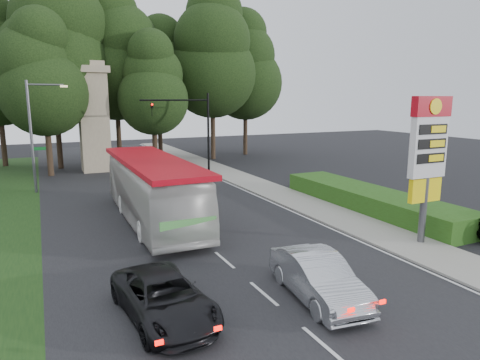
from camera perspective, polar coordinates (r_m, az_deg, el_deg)
name	(u,v)px	position (r m, az deg, el deg)	size (l,w,h in m)	color
ground	(271,300)	(15.13, 4.09, -15.69)	(120.00, 120.00, 0.00)	black
road_surface	(171,215)	(25.61, -9.16, -4.57)	(14.00, 80.00, 0.02)	black
sidewalk_right	(294,199)	(29.00, 7.20, -2.59)	(3.00, 80.00, 0.12)	gray
hedge	(370,200)	(27.56, 17.00, -2.54)	(3.00, 14.00, 1.20)	#244712
gas_station_pylon	(428,150)	(21.15, 23.81, 3.67)	(2.10, 0.45, 6.85)	#59595E
traffic_signal_mast	(194,122)	(37.91, -6.14, 7.64)	(6.10, 0.35, 7.20)	black
streetlight_signs	(34,131)	(33.87, -25.75, 5.86)	(2.75, 0.98, 8.00)	#59595E
monument	(94,116)	(42.07, -18.94, 8.02)	(3.00, 3.00, 10.05)	gray
tree_center_left	(51,40)	(45.12, -23.90, 16.66)	(10.08, 10.08, 19.80)	#2D2116
tree_center_right	(115,56)	(47.60, -16.38, 15.56)	(9.24, 9.24, 18.15)	#2D2116
tree_east_near	(158,72)	(50.49, -10.89, 13.98)	(8.12, 8.12, 15.95)	#2D2116
tree_east_mid	(212,55)	(48.36, -3.74, 16.28)	(9.52, 9.52, 18.70)	#2D2116
tree_far_east	(245,67)	(52.11, 0.73, 14.80)	(8.68, 8.68, 17.05)	#2D2116
tree_monument_left	(43,75)	(40.83, -24.80, 12.57)	(7.28, 7.28, 14.30)	#2D2116
tree_monument_right	(153,85)	(42.54, -11.56, 12.32)	(6.72, 6.72, 13.20)	#2D2116
transit_bus	(153,190)	(24.02, -11.55, -1.37)	(2.96, 12.64, 3.52)	silver
sedan_silver	(318,277)	(15.10, 10.33, -12.63)	(1.66, 4.75, 1.57)	#B3B5BB
suv_charcoal	(164,298)	(13.93, -10.14, -15.17)	(2.26, 4.91, 1.36)	black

